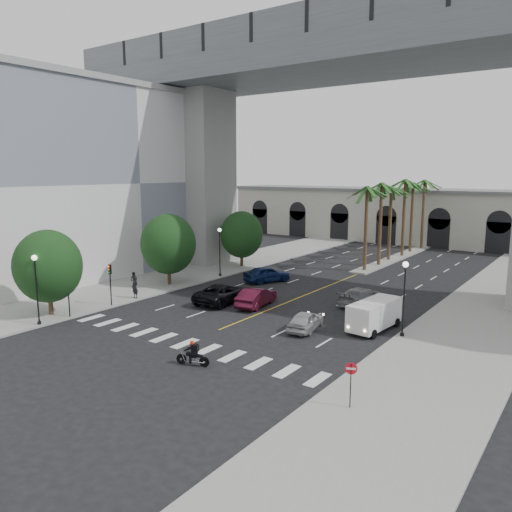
{
  "coord_description": "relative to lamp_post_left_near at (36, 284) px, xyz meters",
  "views": [
    {
      "loc": [
        22.27,
        -24.61,
        11.39
      ],
      "look_at": [
        0.48,
        6.0,
        4.92
      ],
      "focal_mm": 35.0,
      "sensor_mm": 36.0,
      "label": 1
    }
  ],
  "objects": [
    {
      "name": "street_tree_mid",
      "position": [
        -1.6,
        15.0,
        0.99
      ],
      "size": [
        5.44,
        5.44,
        7.21
      ],
      "color": "#382616",
      "rests_on": "ground"
    },
    {
      "name": "bridge",
      "position": [
        14.82,
        27.0,
        15.29
      ],
      "size": [
        75.0,
        13.0,
        26.0
      ],
      "color": "gray",
      "rests_on": "ground"
    },
    {
      "name": "ground",
      "position": [
        11.4,
        5.0,
        -3.22
      ],
      "size": [
        140.0,
        140.0,
        0.0
      ],
      "primitive_type": "plane",
      "color": "black",
      "rests_on": "ground"
    },
    {
      "name": "pedestrian_b",
      "position": [
        -3.31,
        11.94,
        -2.31
      ],
      "size": [
        0.78,
        0.63,
        1.53
      ],
      "primitive_type": "imported",
      "rotation": [
        0.0,
        0.0,
        0.08
      ],
      "color": "black",
      "rests_on": "sidewalk_left"
    },
    {
      "name": "sidewalk_left",
      "position": [
        -3.6,
        20.0,
        -3.15
      ],
      "size": [
        8.0,
        100.0,
        0.15
      ],
      "primitive_type": "cube",
      "color": "gray",
      "rests_on": "ground"
    },
    {
      "name": "traffic_signal_far",
      "position": [
        0.1,
        6.5,
        -0.71
      ],
      "size": [
        0.25,
        0.18,
        3.65
      ],
      "color": "black",
      "rests_on": "ground"
    },
    {
      "name": "lamp_post_right",
      "position": [
        22.8,
        13.0,
        0.0
      ],
      "size": [
        0.4,
        0.4,
        5.35
      ],
      "color": "black",
      "rests_on": "ground"
    },
    {
      "name": "traffic_signal_near",
      "position": [
        0.1,
        2.5,
        -0.71
      ],
      "size": [
        0.25,
        0.18,
        3.65
      ],
      "color": "black",
      "rests_on": "ground"
    },
    {
      "name": "median",
      "position": [
        11.4,
        43.0,
        -3.12
      ],
      "size": [
        2.0,
        24.0,
        0.2
      ],
      "primitive_type": "cube",
      "color": "gray",
      "rests_on": "ground"
    },
    {
      "name": "palm_e",
      "position": [
        11.3,
        49.0,
        5.97
      ],
      "size": [
        3.2,
        3.2,
        10.4
      ],
      "color": "#47331E",
      "rests_on": "ground"
    },
    {
      "name": "pier_building",
      "position": [
        11.4,
        60.0,
        1.04
      ],
      "size": [
        71.0,
        10.5,
        8.5
      ],
      "color": "#B2B0A0",
      "rests_on": "ground"
    },
    {
      "name": "pedestrian_a",
      "position": [
        -0.12,
        9.3,
        -2.08
      ],
      "size": [
        0.77,
        0.56,
        1.97
      ],
      "primitive_type": "imported",
      "rotation": [
        0.0,
        0.0,
        -0.12
      ],
      "color": "black",
      "rests_on": "sidewalk_left"
    },
    {
      "name": "cargo_van",
      "position": [
        20.54,
        13.49,
        -2.03
      ],
      "size": [
        2.44,
        5.18,
        2.14
      ],
      "rotation": [
        0.0,
        0.0,
        -0.1
      ],
      "color": "silver",
      "rests_on": "ground"
    },
    {
      "name": "car_b",
      "position": [
        9.9,
        13.82,
        -2.42
      ],
      "size": [
        2.43,
        5.08,
        1.6
      ],
      "primitive_type": "imported",
      "rotation": [
        0.0,
        0.0,
        3.3
      ],
      "color": "#440D1F",
      "rests_on": "ground"
    },
    {
      "name": "street_tree_far",
      "position": [
        -1.6,
        27.0,
        0.68
      ],
      "size": [
        5.04,
        5.04,
        6.68
      ],
      "color": "#382616",
      "rests_on": "ground"
    },
    {
      "name": "palm_d",
      "position": [
        11.55,
        45.0,
        6.43
      ],
      "size": [
        3.2,
        3.2,
        10.9
      ],
      "color": "#47331E",
      "rests_on": "ground"
    },
    {
      "name": "street_tree_near",
      "position": [
        -1.6,
        2.0,
        0.8
      ],
      "size": [
        5.2,
        5.2,
        6.89
      ],
      "color": "#382616",
      "rests_on": "ground"
    },
    {
      "name": "car_e",
      "position": [
        5.41,
        22.02,
        -2.38
      ],
      "size": [
        3.85,
        5.29,
        1.67
      ],
      "primitive_type": "imported",
      "rotation": [
        0.0,
        0.0,
        2.71
      ],
      "color": "#112150",
      "rests_on": "ground"
    },
    {
      "name": "lamp_post_left_near",
      "position": [
        0.0,
        0.0,
        0.0
      ],
      "size": [
        0.4,
        0.4,
        5.35
      ],
      "color": "black",
      "rests_on": "ground"
    },
    {
      "name": "motorcycle_rider",
      "position": [
        14.47,
        1.02,
        -2.53
      ],
      "size": [
        2.05,
        0.78,
        1.52
      ],
      "rotation": [
        0.0,
        0.0,
        0.29
      ],
      "color": "black",
      "rests_on": "ground"
    },
    {
      "name": "car_d",
      "position": [
        17.02,
        19.29,
        -2.46
      ],
      "size": [
        2.63,
        5.45,
        1.53
      ],
      "primitive_type": "imported",
      "rotation": [
        0.0,
        0.0,
        3.05
      ],
      "color": "slate",
      "rests_on": "ground"
    },
    {
      "name": "palm_b",
      "position": [
        11.5,
        37.0,
        6.15
      ],
      "size": [
        3.2,
        3.2,
        10.6
      ],
      "color": "#47331E",
      "rests_on": "ground"
    },
    {
      "name": "lamp_post_left_far",
      "position": [
        0.0,
        21.0,
        0.0
      ],
      "size": [
        0.4,
        0.4,
        5.35
      ],
      "color": "black",
      "rests_on": "ground"
    },
    {
      "name": "palm_a",
      "position": [
        11.4,
        33.0,
        5.88
      ],
      "size": [
        3.2,
        3.2,
        10.3
      ],
      "color": "#47331E",
      "rests_on": "ground"
    },
    {
      "name": "palm_f",
      "position": [
        11.6,
        53.0,
        6.24
      ],
      "size": [
        3.2,
        3.2,
        10.7
      ],
      "color": "#47331E",
      "rests_on": "ground"
    },
    {
      "name": "car_a",
      "position": [
        16.52,
        10.66,
        -2.52
      ],
      "size": [
        2.29,
        4.32,
        1.4
      ],
      "primitive_type": "imported",
      "rotation": [
        0.0,
        0.0,
        3.3
      ],
      "color": "#A7A9AC",
      "rests_on": "ground"
    },
    {
      "name": "palm_c",
      "position": [
        11.2,
        41.0,
        5.69
      ],
      "size": [
        3.2,
        3.2,
        10.1
      ],
      "color": "#47331E",
      "rests_on": "ground"
    },
    {
      "name": "building_left",
      "position": [
        -15.6,
        17.0,
        7.09
      ],
      "size": [
        16.5,
        32.5,
        20.6
      ],
      "color": "silver",
      "rests_on": "ground"
    },
    {
      "name": "car_c",
      "position": [
        6.81,
        13.1,
        -2.4
      ],
      "size": [
        3.04,
        6.04,
        1.64
      ],
      "primitive_type": "imported",
      "rotation": [
        0.0,
        0.0,
        3.2
      ],
      "color": "black",
      "rests_on": "ground"
    },
    {
      "name": "do_not_enter_sign",
      "position": [
        24.38,
        1.22,
        -1.47
      ],
      "size": [
        0.55,
        0.28,
        2.42
      ],
      "rotation": [
        0.0,
        0.0,
        0.43
      ],
      "color": "black",
      "rests_on": "ground"
    },
    {
      "name": "sidewalk_right",
      "position": [
        26.4,
        20.0,
        -3.15
      ],
      "size": [
        8.0,
        100.0,
        0.15
      ],
      "primitive_type": "cube",
      "color": "gray",
      "rests_on": "ground"
    }
  ]
}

